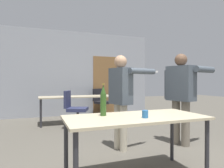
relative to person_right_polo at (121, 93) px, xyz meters
name	(u,v)px	position (x,y,z in m)	size (l,w,h in m)	color
back_wall	(75,74)	(-0.10, 3.77, 0.46)	(5.46, 0.12, 2.86)	#A3A8B2
conference_table_near	(136,122)	(-0.25, -1.00, -0.29)	(1.64, 0.76, 0.74)	#C6B793
conference_table_far	(83,98)	(-0.13, 2.45, -0.28)	(2.34, 0.69, 0.74)	#C6B793
person_right_polo	(121,93)	(0.00, 0.00, 0.00)	(0.82, 0.58, 1.59)	beige
person_near_casual	(181,91)	(1.13, -0.13, 0.02)	(0.89, 0.68, 1.66)	slate
office_chair_near_pushed	(102,103)	(0.73, 3.41, -0.55)	(0.66, 0.68, 0.90)	black
office_chair_far_left	(75,111)	(-0.46, 1.84, -0.53)	(0.66, 0.62, 0.92)	black
beer_bottle	(103,101)	(-0.59, -0.84, -0.04)	(0.07, 0.07, 0.38)	#2D511E
drink_cup	(145,114)	(-0.20, -1.14, -0.17)	(0.07, 0.07, 0.09)	#2866A3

